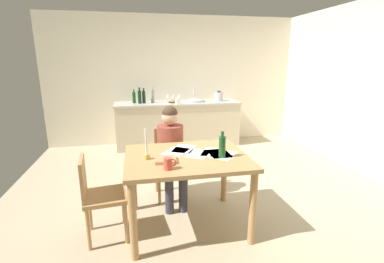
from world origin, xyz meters
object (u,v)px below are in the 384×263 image
at_px(chair_side_empty, 98,194).
at_px(wine_glass_near_sink, 179,96).
at_px(sink_unit, 196,100).
at_px(bottle_sauce, 153,96).
at_px(wine_glass_back_left, 168,96).
at_px(chair_at_table, 170,159).
at_px(candlestick, 147,151).
at_px(mixing_bowl, 172,100).
at_px(wine_glass_by_kettle, 173,96).
at_px(coffee_mug, 168,164).
at_px(stovetop_kettle, 219,96).
at_px(wine_bottle_on_table, 222,147).
at_px(person_seated, 171,148).
at_px(bottle_vinegar, 140,97).
at_px(dining_table, 187,166).
at_px(book_magazine, 166,160).
at_px(teacup_on_counter, 177,101).
at_px(bottle_wine_red, 144,97).
at_px(bottle_oil, 134,97).

distance_m(chair_side_empty, wine_glass_near_sink, 3.38).
height_order(sink_unit, bottle_sauce, bottle_sauce).
bearing_deg(wine_glass_back_left, chair_at_table, -96.56).
distance_m(candlestick, mixing_bowl, 2.93).
bearing_deg(chair_at_table, sink_unit, 69.50).
bearing_deg(chair_side_empty, wine_glass_by_kettle, 69.41).
xyz_separation_m(candlestick, bottle_sauce, (0.25, 2.96, 0.16)).
height_order(coffee_mug, stovetop_kettle, stovetop_kettle).
height_order(chair_at_table, sink_unit, sink_unit).
height_order(bottle_sauce, wine_glass_by_kettle, bottle_sauce).
xyz_separation_m(wine_bottle_on_table, wine_glass_back_left, (-0.16, 3.16, 0.11)).
distance_m(person_seated, wine_glass_near_sink, 2.52).
bearing_deg(bottle_vinegar, wine_bottle_on_table, -76.18).
relative_size(person_seated, wine_glass_by_kettle, 7.76).
distance_m(bottle_vinegar, wine_glass_by_kettle, 0.71).
bearing_deg(dining_table, stovetop_kettle, 67.20).
bearing_deg(dining_table, sink_unit, 75.98).
bearing_deg(book_magazine, wine_glass_back_left, 87.08).
bearing_deg(coffee_mug, book_magazine, 90.22).
relative_size(chair_side_empty, bottle_vinegar, 2.74).
bearing_deg(wine_glass_near_sink, teacup_on_counter, -105.84).
distance_m(bottle_sauce, mixing_bowl, 0.40).
bearing_deg(person_seated, chair_at_table, 91.28).
height_order(dining_table, wine_glass_back_left, wine_glass_back_left).
relative_size(dining_table, sink_unit, 3.40).
distance_m(dining_table, bottle_sauce, 2.97).
xyz_separation_m(sink_unit, bottle_wine_red, (-1.04, -0.01, 0.10)).
xyz_separation_m(chair_at_table, wine_bottle_on_table, (0.42, -0.86, 0.41)).
relative_size(dining_table, coffee_mug, 10.52).
bearing_deg(wine_glass_near_sink, dining_table, -97.55).
xyz_separation_m(bottle_vinegar, bottle_wine_red, (0.08, 0.01, -0.01)).
height_order(wine_glass_near_sink, teacup_on_counter, wine_glass_near_sink).
distance_m(person_seated, mixing_bowl, 2.29).
distance_m(coffee_mug, bottle_oil, 3.27).
relative_size(bottle_vinegar, bottle_sauce, 1.04).
distance_m(dining_table, teacup_on_counter, 2.77).
height_order(sink_unit, bottle_oil, bottle_oil).
height_order(sink_unit, bottle_vinegar, bottle_vinegar).
bearing_deg(teacup_on_counter, wine_bottle_on_table, -89.61).
xyz_separation_m(chair_at_table, mixing_bowl, (0.31, 2.11, 0.45)).
bearing_deg(chair_side_empty, bottle_sauce, 76.32).
height_order(person_seated, bottle_vinegar, bottle_vinegar).
distance_m(candlestick, bottle_wine_red, 2.90).
xyz_separation_m(bottle_vinegar, wine_glass_back_left, (0.58, 0.17, -0.02)).
xyz_separation_m(wine_bottle_on_table, wine_glass_near_sink, (0.07, 3.16, 0.11)).
height_order(wine_bottle_on_table, wine_glass_near_sink, wine_glass_near_sink).
height_order(coffee_mug, mixing_bowl, mixing_bowl).
distance_m(person_seated, coffee_mug, 0.94).
distance_m(dining_table, bottle_wine_red, 2.92).
relative_size(bottle_vinegar, wine_glass_back_left, 2.01).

